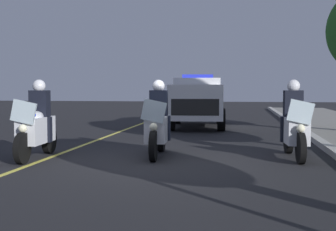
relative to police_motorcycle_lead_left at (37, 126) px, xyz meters
The scene contains 6 objects.
ground_plane 2.82m from the police_motorcycle_lead_left, 88.60° to the left, with size 80.00×80.00×0.00m, color black.
lane_stripe_center 0.74m from the police_motorcycle_lead_left, 74.13° to the left, with size 48.00×0.12×0.01m, color #E0D14C.
police_motorcycle_lead_left is the anchor object (origin of this frame).
police_motorcycle_lead_right 2.65m from the police_motorcycle_lead_left, 106.36° to the left, with size 2.14×0.60×1.72m.
police_motorcycle_trailing 5.61m from the police_motorcycle_lead_left, 99.15° to the left, with size 2.14×0.60×1.72m.
police_suv 8.80m from the police_motorcycle_lead_left, 161.89° to the left, with size 5.00×2.30×2.05m.
Camera 1 is at (9.11, 1.62, 1.54)m, focal length 48.16 mm.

